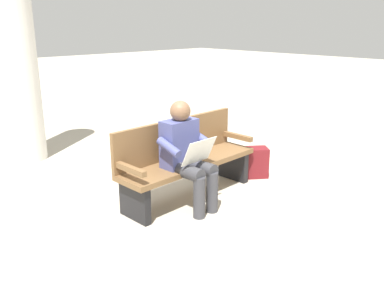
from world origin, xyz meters
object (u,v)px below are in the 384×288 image
(bench_near, at_px, (185,158))
(backpack, at_px, (255,162))
(person_seated, at_px, (187,153))
(support_pillar, at_px, (15,54))

(bench_near, distance_m, backpack, 1.13)
(bench_near, xyz_separation_m, backpack, (-1.08, 0.18, -0.26))
(bench_near, height_order, person_seated, person_seated)
(backpack, distance_m, support_pillar, 3.65)
(person_seated, relative_size, support_pillar, 0.38)
(person_seated, height_order, support_pillar, support_pillar)
(person_seated, bearing_deg, support_pillar, -79.80)
(bench_near, relative_size, support_pillar, 0.59)
(bench_near, height_order, support_pillar, support_pillar)
(backpack, bearing_deg, person_seated, 2.70)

